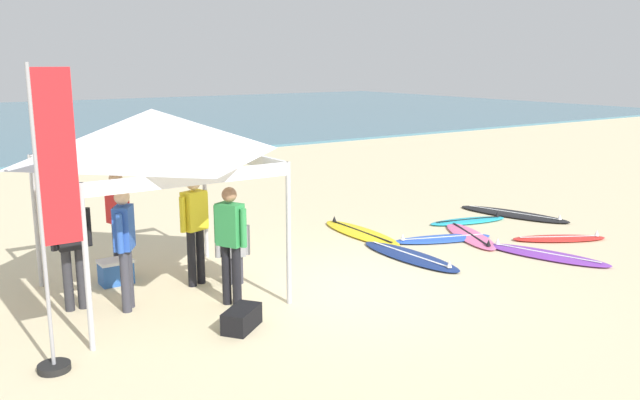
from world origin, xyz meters
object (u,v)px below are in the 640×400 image
surfboard_yellow (361,233)px  person_blue (125,241)px  cooler_box (116,271)px  surfboard_cyan (468,221)px  person_grey (233,243)px  surfboard_black (514,214)px  person_red (118,217)px  surfboard_purple (546,255)px  gear_bag_near_tent (242,319)px  surfboard_blue (442,239)px  surfboard_red (560,238)px  surfboard_pink (470,236)px  person_green (230,238)px  surfboard_navy (410,256)px  banner_flag (53,234)px  person_yellow (195,223)px  person_black (72,241)px  canopy_tent (153,135)px

surfboard_yellow → person_blue: person_blue is taller
cooler_box → surfboard_yellow: bearing=2.3°
surfboard_cyan → person_blue: size_ratio=1.10×
person_grey → surfboard_black: bearing=4.7°
surfboard_black → surfboard_yellow: bearing=170.5°
surfboard_yellow → person_red: 4.88m
surfboard_purple → surfboard_black: size_ratio=0.88×
gear_bag_near_tent → surfboard_blue: bearing=17.4°
surfboard_purple → surfboard_red: same height
surfboard_red → surfboard_yellow: size_ratio=0.77×
surfboard_cyan → gear_bag_near_tent: (-6.72, -2.37, 0.10)m
surfboard_pink → person_green: bearing=-173.4°
person_grey → gear_bag_near_tent: (-0.72, -1.64, -0.52)m
surfboard_navy → person_green: size_ratio=1.35×
surfboard_red → person_green: (-6.83, 0.48, 0.95)m
surfboard_yellow → surfboard_pink: 2.16m
surfboard_yellow → person_red: size_ratio=1.39×
surfboard_pink → person_green: (-5.54, -0.64, 0.95)m
surfboard_cyan → person_green: person_green is taller
cooler_box → banner_flag: bearing=-118.6°
surfboard_red → cooler_box: size_ratio=3.68×
person_yellow → surfboard_purple: bearing=-20.3°
surfboard_red → person_green: person_green is taller
surfboard_purple → person_black: bearing=164.5°
surfboard_purple → person_grey: size_ratio=1.93×
canopy_tent → surfboard_cyan: size_ratio=1.54×
surfboard_black → cooler_box: cooler_box is taller
surfboard_blue → person_grey: 4.53m
surfboard_blue → surfboard_red: bearing=-33.5°
surfboard_red → person_green: size_ratio=1.08×
surfboard_black → person_red: bearing=175.0°
surfboard_yellow → person_red: person_red is taller
surfboard_black → person_grey: 7.37m
surfboard_red → surfboard_yellow: bearing=139.4°
surfboard_cyan → person_black: size_ratio=1.10×
person_grey → banner_flag: size_ratio=0.35×
surfboard_yellow → surfboard_navy: bearing=-98.5°
surfboard_yellow → cooler_box: 4.98m
surfboard_red → surfboard_cyan: same height
surfboard_purple → surfboard_pink: same height
person_yellow → banner_flag: bearing=-143.3°
surfboard_black → cooler_box: (-8.82, 0.44, 0.16)m
surfboard_pink → person_black: person_black is taller
surfboard_yellow → gear_bag_near_tent: size_ratio=3.96×
person_red → cooler_box: person_red is taller
canopy_tent → surfboard_black: canopy_tent is taller
surfboard_black → gear_bag_near_tent: bearing=-164.4°
surfboard_black → banner_flag: 10.54m
surfboard_cyan → surfboard_black: bearing=-5.5°
surfboard_blue → person_blue: person_blue is taller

